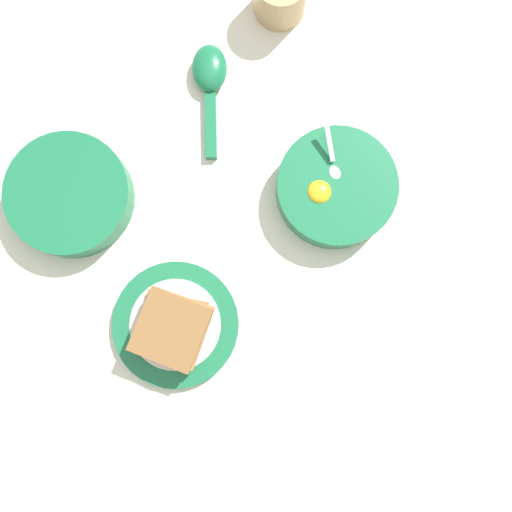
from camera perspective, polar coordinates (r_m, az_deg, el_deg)
ground_plane at (r=0.94m, az=-2.91°, el=10.31°), size 3.00×3.00×0.00m
egg_bowl at (r=0.90m, az=7.61°, el=6.44°), size 0.18×0.18×0.08m
toast_plate at (r=0.90m, az=-7.64°, el=-6.48°), size 0.19×0.19×0.02m
toast_sandwich at (r=0.87m, az=-8.04°, el=-6.86°), size 0.13×0.14×0.05m
soup_spoon at (r=0.96m, az=-4.43°, el=16.55°), size 0.18×0.10×0.03m
congee_bowl at (r=0.93m, az=-17.33°, el=5.54°), size 0.18×0.18×0.05m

